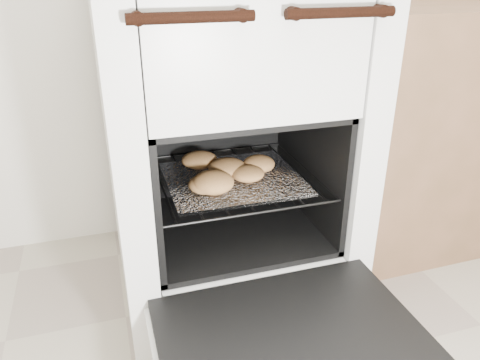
% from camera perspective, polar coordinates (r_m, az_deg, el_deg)
% --- Properties ---
extents(stove, '(0.66, 0.73, 1.01)m').
position_cam_1_polar(stove, '(1.38, -1.99, 4.75)').
color(stove, silver).
rests_on(stove, ground).
extents(oven_door, '(0.59, 0.46, 0.04)m').
position_cam_1_polar(oven_door, '(1.08, 6.65, -19.42)').
color(oven_door, black).
rests_on(oven_door, stove).
extents(oven_rack, '(0.48, 0.46, 0.01)m').
position_cam_1_polar(oven_rack, '(1.35, -1.11, 0.25)').
color(oven_rack, black).
rests_on(oven_rack, stove).
extents(foil_sheet, '(0.37, 0.33, 0.01)m').
position_cam_1_polar(foil_sheet, '(1.33, -0.85, 0.13)').
color(foil_sheet, white).
rests_on(foil_sheet, oven_rack).
extents(baked_rolls, '(0.29, 0.31, 0.06)m').
position_cam_1_polar(baked_rolls, '(1.30, -2.08, 1.02)').
color(baked_rolls, '#BD804B').
rests_on(baked_rolls, foil_sheet).
extents(counter, '(0.86, 0.58, 0.85)m').
position_cam_1_polar(counter, '(1.91, 23.24, 6.31)').
color(counter, brown).
rests_on(counter, ground).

